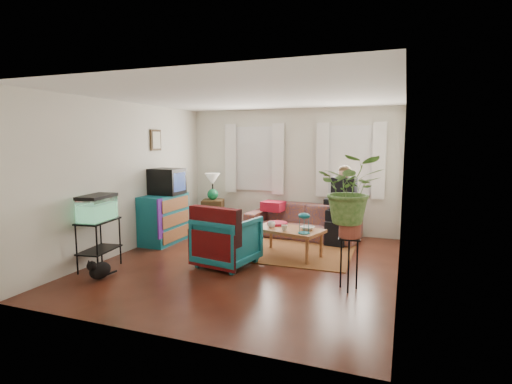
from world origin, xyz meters
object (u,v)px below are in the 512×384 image
at_px(side_table, 213,214).
at_px(plant_stand, 349,264).
at_px(armchair, 227,238).
at_px(sofa, 302,216).
at_px(dresser, 164,219).
at_px(aquarium_stand, 99,245).
at_px(coffee_table, 288,242).

relative_size(side_table, plant_stand, 0.92).
relative_size(armchair, plant_stand, 1.22).
distance_m(sofa, dresser, 2.73).
relative_size(side_table, aquarium_stand, 0.86).
bearing_deg(aquarium_stand, dresser, 81.87).
distance_m(aquarium_stand, coffee_table, 2.99).
bearing_deg(coffee_table, side_table, 161.26).
height_order(sofa, dresser, dresser).
xyz_separation_m(dresser, aquarium_stand, (-0.01, -1.73, -0.08)).
relative_size(sofa, plant_stand, 3.20).
distance_m(side_table, coffee_table, 2.59).
distance_m(armchair, plant_stand, 1.97).
xyz_separation_m(armchair, coffee_table, (0.75, 0.80, -0.19)).
relative_size(aquarium_stand, plant_stand, 1.07).
bearing_deg(sofa, armchair, -99.15).
bearing_deg(side_table, aquarium_stand, -96.40).
xyz_separation_m(sofa, plant_stand, (1.27, -2.62, -0.09)).
bearing_deg(armchair, side_table, -48.05).
height_order(dresser, plant_stand, dresser).
distance_m(sofa, coffee_table, 1.43).
xyz_separation_m(side_table, armchair, (1.38, -2.26, 0.10)).
xyz_separation_m(side_table, dresser, (-0.34, -1.39, 0.14)).
height_order(side_table, coffee_table, side_table).
height_order(coffee_table, plant_stand, plant_stand).
height_order(dresser, aquarium_stand, dresser).
distance_m(aquarium_stand, armchair, 1.93).
bearing_deg(side_table, armchair, -58.58).
height_order(side_table, dresser, dresser).
bearing_deg(plant_stand, aquarium_stand, -172.90).
distance_m(coffee_table, plant_stand, 1.68).
xyz_separation_m(sofa, coffee_table, (0.10, -1.42, -0.20)).
distance_m(armchair, coffee_table, 1.11).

